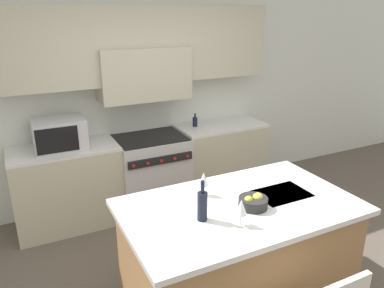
{
  "coord_description": "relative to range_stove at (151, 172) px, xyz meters",
  "views": [
    {
      "loc": [
        -1.42,
        -2.15,
        2.34
      ],
      "look_at": [
        0.03,
        0.78,
        1.17
      ],
      "focal_mm": 35.0,
      "sensor_mm": 36.0,
      "label": 1
    }
  ],
  "objects": [
    {
      "name": "oil_bottle_on_counter",
      "position": [
        0.65,
        0.1,
        0.54
      ],
      "size": [
        0.06,
        0.06,
        0.17
      ],
      "color": "black",
      "rests_on": "back_counter"
    },
    {
      "name": "microwave",
      "position": [
        -1.01,
        0.02,
        0.64
      ],
      "size": [
        0.53,
        0.42,
        0.32
      ],
      "color": "#B7B7BC",
      "rests_on": "back_counter"
    },
    {
      "name": "fruit_bowl",
      "position": [
        0.12,
        -1.95,
        0.51
      ],
      "size": [
        0.22,
        0.22,
        0.11
      ],
      "color": "black",
      "rests_on": "kitchen_island"
    },
    {
      "name": "back_counter",
      "position": [
        0.0,
        0.02,
        0.01
      ],
      "size": [
        3.13,
        0.62,
        0.93
      ],
      "color": "#B2AD93",
      "rests_on": "ground_plane"
    },
    {
      "name": "wine_glass_near",
      "position": [
        -0.11,
        -2.12,
        0.6
      ],
      "size": [
        0.08,
        0.08,
        0.2
      ],
      "color": "white",
      "rests_on": "kitchen_island"
    },
    {
      "name": "range_stove",
      "position": [
        0.0,
        0.0,
        0.0
      ],
      "size": [
        0.84,
        0.7,
        0.91
      ],
      "color": "#B7B7BC",
      "rests_on": "ground_plane"
    },
    {
      "name": "back_cabinetry",
      "position": [
        0.0,
        0.28,
        1.12
      ],
      "size": [
        10.0,
        0.46,
        2.7
      ],
      "color": "silver",
      "rests_on": "ground_plane"
    },
    {
      "name": "kitchen_island",
      "position": [
        0.05,
        -1.87,
        0.01
      ],
      "size": [
        1.83,
        1.09,
        0.92
      ],
      "color": "olive",
      "rests_on": "ground_plane"
    },
    {
      "name": "wine_glass_far",
      "position": [
        -0.13,
        -1.6,
        0.6
      ],
      "size": [
        0.08,
        0.08,
        0.2
      ],
      "color": "white",
      "rests_on": "kitchen_island"
    },
    {
      "name": "wine_bottle",
      "position": [
        -0.32,
        -1.93,
        0.58
      ],
      "size": [
        0.07,
        0.07,
        0.31
      ],
      "color": "black",
      "rests_on": "kitchen_island"
    }
  ]
}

